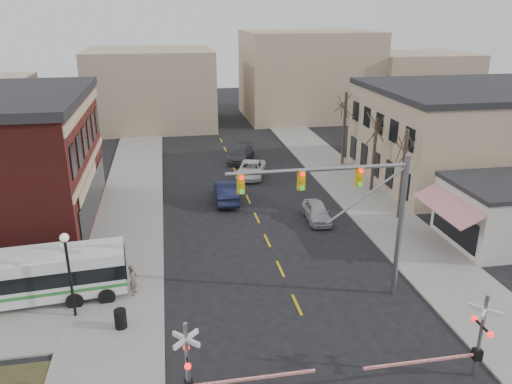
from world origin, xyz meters
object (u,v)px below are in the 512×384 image
car_c (251,169)px  pedestrian_far (114,253)px  car_a (317,212)px  transit_bus (19,278)px  car_b (226,191)px  car_d (241,154)px  rr_crossing_east (471,338)px  trash_bin (121,319)px  pedestrian_near (133,280)px  rr_crossing_west (199,367)px  street_lamp (67,258)px  traffic_signal_mast (355,201)px

car_c → pedestrian_far: (-11.12, -15.98, 0.32)m
car_a → car_c: 11.52m
car_a → transit_bus: bearing=-153.3°
car_a → car_b: bearing=143.2°
car_d → rr_crossing_east: bearing=-59.1°
car_a → car_b: (-6.17, 5.20, 0.14)m
rr_crossing_east → pedestrian_far: bearing=141.2°
trash_bin → pedestrian_far: pedestrian_far is taller
pedestrian_near → car_c: bearing=-8.8°
car_d → pedestrian_near: size_ratio=2.83×
car_c → pedestrian_far: 19.47m
transit_bus → rr_crossing_east: (20.14, -9.33, 0.36)m
rr_crossing_west → trash_bin: (-3.47, 5.86, -1.36)m
car_b → car_c: car_b is taller
transit_bus → pedestrian_far: 5.61m
rr_crossing_west → street_lamp: 9.48m
street_lamp → trash_bin: (2.39, -1.46, -2.79)m
traffic_signal_mast → pedestrian_far: (-12.82, 5.71, -4.69)m
transit_bus → car_c: 24.80m
transit_bus → trash_bin: transit_bus is taller
rr_crossing_east → street_lamp: size_ratio=1.21×
car_c → car_d: car_d is taller
car_a → car_d: size_ratio=0.82×
car_a → car_c: car_c is taller
street_lamp → car_b: street_lamp is taller
rr_crossing_east → car_a: bearing=94.5°
transit_bus → car_a: (18.75, 8.10, -0.91)m
rr_crossing_west → car_b: bearing=80.4°
car_c → trash_bin: bearing=-96.2°
car_d → traffic_signal_mast: bearing=-62.9°
traffic_signal_mast → rr_crossing_west: bearing=-142.4°
trash_bin → car_c: bearing=65.3°
car_d → car_a: bearing=-55.6°
traffic_signal_mast → rr_crossing_east: bearing=-68.0°
trash_bin → pedestrian_far: 6.51m
rr_crossing_west → car_a: bearing=60.0°
rr_crossing_east → trash_bin: (-14.80, 6.10, -1.36)m
transit_bus → car_c: (15.68, 19.20, -0.91)m
rr_crossing_east → pedestrian_near: bearing=147.4°
rr_crossing_east → trash_bin: 16.06m
rr_crossing_west → car_b: 22.73m
traffic_signal_mast → street_lamp: traffic_signal_mast is taller
trash_bin → car_d: car_d is taller
trash_bin → car_c: 24.70m
pedestrian_near → transit_bus: bearing=106.2°
car_b → rr_crossing_east: bearing=110.1°
car_b → car_a: bearing=141.6°
car_a → pedestrian_far: (-14.20, -4.88, 0.33)m
pedestrian_far → car_b: bearing=27.5°
street_lamp → pedestrian_near: bearing=28.7°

